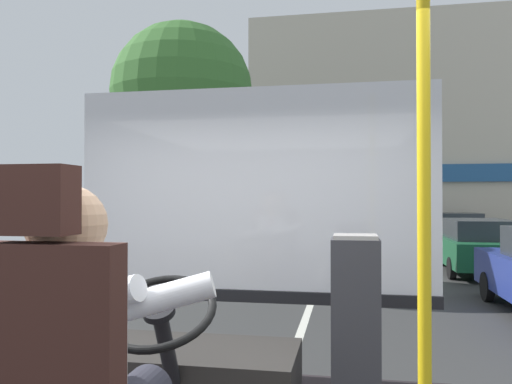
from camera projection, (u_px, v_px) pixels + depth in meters
name	position (u px, v px, depth m)	size (l,w,h in m)	color
ground	(316.00, 290.00, 10.48)	(18.00, 44.00, 0.06)	#343434
bus_driver	(76.00, 357.00, 1.50)	(0.75, 0.56, 0.81)	#282833
steering_console	(191.00, 383.00, 2.59)	(1.10, 0.98, 0.82)	#282623
handrail_pole	(424.00, 220.00, 1.63)	(0.04, 0.04, 2.21)	gold
fare_box	(356.00, 334.00, 2.51)	(0.24, 0.23, 1.00)	#333338
windshield_panel	(252.00, 218.00, 3.45)	(2.50, 0.08, 1.48)	silver
street_tree	(182.00, 95.00, 11.81)	(3.33, 3.33, 6.02)	#4C3828
shop_building	(432.00, 139.00, 20.10)	(13.90, 6.10, 8.56)	#BCB29E
parked_car_green	(476.00, 245.00, 12.74)	(1.81, 4.12, 1.36)	#195633
parked_car_charcoal	(452.00, 233.00, 17.06)	(1.86, 3.84, 1.41)	#474C51
parked_car_white	(417.00, 224.00, 23.04)	(2.01, 4.36, 1.37)	silver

